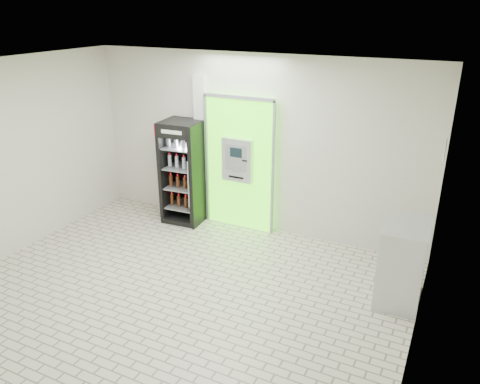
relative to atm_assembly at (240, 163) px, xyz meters
The scene contains 7 objects.
ground 2.69m from the atm_assembly, 85.26° to the right, with size 6.00×6.00×0.00m, color beige.
room_shell 2.51m from the atm_assembly, 85.26° to the right, with size 6.00×6.00×6.00m.
atm_assembly is the anchor object (origin of this frame).
pillar 0.79m from the atm_assembly, behind, with size 0.22×0.11×2.60m.
beverage_cooler 1.06m from the atm_assembly, 167.37° to the right, with size 0.73×0.68×1.85m.
steel_cabinet 3.18m from the atm_assembly, 20.92° to the right, with size 0.58×0.85×1.11m.
exit_sign 3.48m from the atm_assembly, 17.65° to the right, with size 0.02×0.22×0.26m.
Camera 1 is at (3.15, -4.42, 3.70)m, focal length 35.00 mm.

